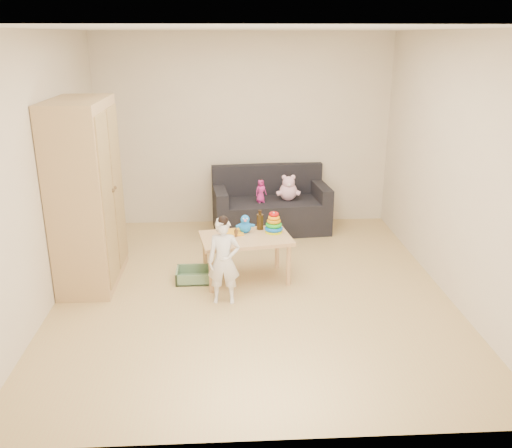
{
  "coord_description": "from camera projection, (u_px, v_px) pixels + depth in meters",
  "views": [
    {
      "loc": [
        -0.25,
        -5.16,
        2.55
      ],
      "look_at": [
        0.05,
        0.25,
        0.65
      ],
      "focal_mm": 38.0,
      "sensor_mm": 36.0,
      "label": 1
    }
  ],
  "objects": [
    {
      "name": "pink_bear",
      "position": [
        288.0,
        189.0,
        7.29
      ],
      "size": [
        0.29,
        0.26,
        0.29
      ],
      "primitive_type": null,
      "rotation": [
        0.0,
        0.0,
        -0.16
      ],
      "color": "#FFBBD9",
      "rests_on": "sofa"
    },
    {
      "name": "play_table",
      "position": [
        246.0,
        258.0,
        5.89
      ],
      "size": [
        1.04,
        0.75,
        0.5
      ],
      "primitive_type": "cube",
      "rotation": [
        0.0,
        0.0,
        0.16
      ],
      "color": "tan",
      "rests_on": "ground"
    },
    {
      "name": "wooden_figure",
      "position": [
        236.0,
        232.0,
        5.78
      ],
      "size": [
        0.05,
        0.04,
        0.1
      ],
      "primitive_type": null,
      "rotation": [
        0.0,
        0.0,
        0.28
      ],
      "color": "brown",
      "rests_on": "play_table"
    },
    {
      "name": "room",
      "position": [
        252.0,
        170.0,
        5.29
      ],
      "size": [
        4.5,
        4.5,
        4.5
      ],
      "color": "tan",
      "rests_on": "ground"
    },
    {
      "name": "wardrobe",
      "position": [
        86.0,
        194.0,
        5.63
      ],
      "size": [
        0.54,
        1.08,
        1.95
      ],
      "primitive_type": "cube",
      "color": "tan",
      "rests_on": "ground"
    },
    {
      "name": "yellow_book",
      "position": [
        233.0,
        232.0,
        5.91
      ],
      "size": [
        0.24,
        0.24,
        0.02
      ],
      "primitive_type": "cube",
      "rotation": [
        0.0,
        0.0,
        0.11
      ],
      "color": "#F6A219",
      "rests_on": "play_table"
    },
    {
      "name": "ring_stacker",
      "position": [
        274.0,
        224.0,
        5.91
      ],
      "size": [
        0.2,
        0.2,
        0.23
      ],
      "color": "#E8F60C",
      "rests_on": "play_table"
    },
    {
      "name": "blue_plush",
      "position": [
        245.0,
        223.0,
        5.9
      ],
      "size": [
        0.21,
        0.2,
        0.21
      ],
      "primitive_type": null,
      "rotation": [
        0.0,
        0.0,
        0.5
      ],
      "color": "#1C85FF",
      "rests_on": "play_table"
    },
    {
      "name": "toddler",
      "position": [
        224.0,
        262.0,
        5.33
      ],
      "size": [
        0.33,
        0.23,
        0.86
      ],
      "primitive_type": "imported",
      "rotation": [
        0.0,
        0.0,
        -0.07
      ],
      "color": "white",
      "rests_on": "ground"
    },
    {
      "name": "doll",
      "position": [
        261.0,
        191.0,
        7.18
      ],
      "size": [
        0.18,
        0.16,
        0.3
      ],
      "primitive_type": "imported",
      "rotation": [
        0.0,
        0.0,
        0.4
      ],
      "color": "#D6288E",
      "rests_on": "sofa"
    },
    {
      "name": "sofa",
      "position": [
        271.0,
        215.0,
        7.4
      ],
      "size": [
        1.6,
        0.91,
        0.43
      ],
      "primitive_type": "cube",
      "rotation": [
        0.0,
        0.0,
        0.1
      ],
      "color": "black",
      "rests_on": "ground"
    },
    {
      "name": "storage_bin",
      "position": [
        196.0,
        275.0,
        5.93
      ],
      "size": [
        0.43,
        0.32,
        0.13
      ],
      "primitive_type": null,
      "rotation": [
        0.0,
        0.0,
        0.01
      ],
      "color": "#61845F",
      "rests_on": "ground"
    },
    {
      "name": "brown_bottle",
      "position": [
        260.0,
        221.0,
        6.0
      ],
      "size": [
        0.08,
        0.08,
        0.22
      ],
      "color": "black",
      "rests_on": "play_table"
    }
  ]
}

